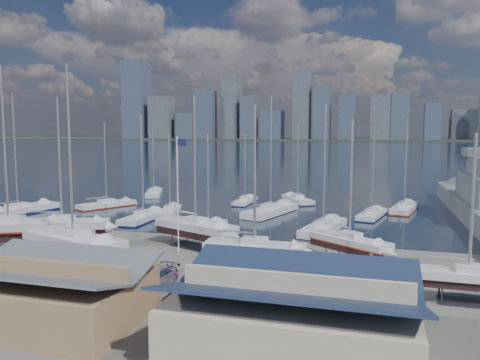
% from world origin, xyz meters
% --- Properties ---
extents(ground, '(1400.00, 1400.00, 0.00)m').
position_xyz_m(ground, '(0.00, -10.00, 0.00)').
color(ground, '#605E59').
rests_on(ground, ground).
extents(water, '(1400.00, 600.00, 0.40)m').
position_xyz_m(water, '(0.00, 300.00, -0.15)').
color(water, '#19243A').
rests_on(water, ground).
extents(far_shore, '(1400.00, 80.00, 2.20)m').
position_xyz_m(far_shore, '(0.00, 560.00, 1.10)').
color(far_shore, '#2D332D').
rests_on(far_shore, ground).
extents(skyline, '(639.14, 43.80, 107.69)m').
position_xyz_m(skyline, '(-7.83, 553.76, 39.09)').
color(skyline, '#475166').
rests_on(skyline, far_shore).
extents(shed_grey, '(12.60, 8.40, 4.17)m').
position_xyz_m(shed_grey, '(0.00, -26.00, 2.15)').
color(shed_grey, '#8C6B4C').
rests_on(shed_grey, ground).
extents(shed_blue, '(13.65, 9.45, 4.71)m').
position_xyz_m(shed_blue, '(16.00, -26.00, 2.42)').
color(shed_blue, '#BFB293').
rests_on(shed_blue, ground).
extents(sailboat_cradle_1, '(12.09, 7.86, 18.81)m').
position_xyz_m(sailboat_cradle_1, '(-16.01, -11.78, 2.22)').
color(sailboat_cradle_1, '#2D2D33').
rests_on(sailboat_cradle_1, ground).
extents(sailboat_cradle_2, '(10.10, 5.37, 15.88)m').
position_xyz_m(sailboat_cradle_2, '(-12.30, -8.15, 2.07)').
color(sailboat_cradle_2, '#2D2D33').
rests_on(sailboat_cradle_2, ground).
extents(sailboat_cradle_3, '(11.80, 6.75, 18.23)m').
position_xyz_m(sailboat_cradle_3, '(-5.89, -15.13, 2.19)').
color(sailboat_cradle_3, '#2D2D33').
rests_on(sailboat_cradle_3, ground).
extents(sailboat_cradle_4, '(10.09, 6.42, 16.01)m').
position_xyz_m(sailboat_cradle_4, '(2.03, -5.23, 2.08)').
color(sailboat_cradle_4, '#2D2D33').
rests_on(sailboat_cradle_4, ground).
extents(sailboat_cradle_5, '(9.03, 2.83, 14.57)m').
position_xyz_m(sailboat_cradle_5, '(10.21, -11.94, 2.00)').
color(sailboat_cradle_5, '#2D2D33').
rests_on(sailboat_cradle_5, ground).
extents(sailboat_cradle_6, '(8.01, 6.61, 13.45)m').
position_xyz_m(sailboat_cradle_6, '(18.05, -6.78, 1.94)').
color(sailboat_cradle_6, '#2D2D33').
rests_on(sailboat_cradle_6, ground).
extents(sailboat_cradle_7, '(7.34, 2.12, 12.25)m').
position_xyz_m(sailboat_cradle_7, '(26.80, -14.93, 1.89)').
color(sailboat_cradle_7, '#2D2D33').
rests_on(sailboat_cradle_7, ground).
extents(sailboat_moored_0, '(6.00, 12.90, 18.62)m').
position_xyz_m(sailboat_moored_0, '(-30.74, 6.07, 0.31)').
color(sailboat_moored_0, black).
rests_on(sailboat_moored_0, water).
extents(sailboat_moored_1, '(6.94, 9.76, 14.40)m').
position_xyz_m(sailboat_moored_1, '(-21.42, 15.10, 0.31)').
color(sailboat_moored_1, black).
rests_on(sailboat_moored_1, water).
extents(sailboat_moored_2, '(6.04, 9.78, 14.31)m').
position_xyz_m(sailboat_moored_2, '(-20.43, 30.03, 0.32)').
color(sailboat_moored_2, black).
rests_on(sailboat_moored_2, water).
extents(sailboat_moored_3, '(3.01, 10.19, 15.16)m').
position_xyz_m(sailboat_moored_3, '(-10.38, 6.65, 0.31)').
color(sailboat_moored_3, black).
rests_on(sailboat_moored_3, water).
extents(sailboat_moored_4, '(4.40, 8.59, 12.49)m').
position_xyz_m(sailboat_moored_4, '(-9.29, 13.00, 0.33)').
color(sailboat_moored_4, black).
rests_on(sailboat_moored_4, water).
extents(sailboat_moored_5, '(2.45, 8.39, 12.50)m').
position_xyz_m(sailboat_moored_5, '(-0.99, 25.32, 0.31)').
color(sailboat_moored_5, black).
rests_on(sailboat_moored_5, water).
extents(sailboat_moored_6, '(2.38, 8.40, 12.54)m').
position_xyz_m(sailboat_moored_6, '(0.55, 2.78, 0.31)').
color(sailboat_moored_6, black).
rests_on(sailboat_moored_6, water).
extents(sailboat_moored_7, '(6.49, 12.55, 18.24)m').
position_xyz_m(sailboat_moored_7, '(5.47, 16.19, 0.33)').
color(sailboat_moored_7, black).
rests_on(sailboat_moored_7, water).
extents(sailboat_moored_8, '(7.09, 9.53, 14.19)m').
position_xyz_m(sailboat_moored_8, '(7.37, 29.23, 0.31)').
color(sailboat_moored_8, black).
rests_on(sailboat_moored_8, water).
extents(sailboat_moored_9, '(5.09, 11.15, 16.26)m').
position_xyz_m(sailboat_moored_9, '(14.27, 6.37, 0.32)').
color(sailboat_moored_9, black).
rests_on(sailboat_moored_9, water).
extents(sailboat_moored_10, '(4.44, 9.40, 13.55)m').
position_xyz_m(sailboat_moored_10, '(19.90, 17.80, 0.31)').
color(sailboat_moored_10, black).
rests_on(sailboat_moored_10, water).
extents(sailboat_moored_11, '(4.89, 10.39, 14.98)m').
position_xyz_m(sailboat_moored_11, '(24.66, 24.61, 0.31)').
color(sailboat_moored_11, black).
rests_on(sailboat_moored_11, water).
extents(car_a, '(2.36, 4.05, 1.29)m').
position_xyz_m(car_a, '(-8.44, -18.83, 0.65)').
color(car_a, gray).
rests_on(car_a, ground).
extents(car_b, '(4.11, 2.17, 1.29)m').
position_xyz_m(car_b, '(-5.31, -20.78, 0.64)').
color(car_b, gray).
rests_on(car_b, ground).
extents(car_c, '(2.50, 4.98, 1.35)m').
position_xyz_m(car_c, '(7.28, -20.64, 0.68)').
color(car_c, gray).
rests_on(car_c, ground).
extents(car_d, '(2.91, 5.38, 1.48)m').
position_xyz_m(car_d, '(3.52, -18.09, 0.74)').
color(car_d, gray).
rests_on(car_d, ground).
extents(flagpole, '(1.04, 0.12, 11.80)m').
position_xyz_m(flagpole, '(1.19, -7.66, 6.78)').
color(flagpole, white).
rests_on(flagpole, ground).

